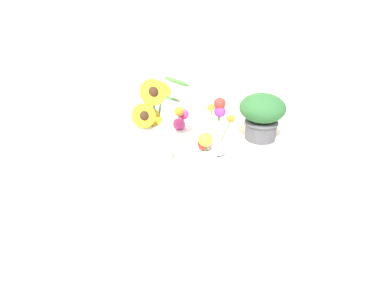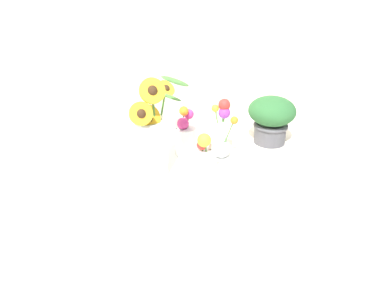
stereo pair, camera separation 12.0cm
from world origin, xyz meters
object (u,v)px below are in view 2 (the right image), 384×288
serving_tray (192,174)px  mason_jar_sunflowers (152,139)px  vase_small_center (206,158)px  vase_bulb_right (222,134)px  potted_plant (272,117)px  vase_small_back (185,135)px

serving_tray → mason_jar_sunflowers: mason_jar_sunflowers is taller
vase_small_center → vase_bulb_right: (0.12, 0.10, 0.02)m
vase_bulb_right → potted_plant: vase_bulb_right is taller
mason_jar_sunflowers → vase_small_center: size_ratio=2.36×
mason_jar_sunflowers → vase_bulb_right: size_ratio=1.74×
mason_jar_sunflowers → vase_small_back: bearing=29.6°
serving_tray → vase_bulb_right: vase_bulb_right is taller
vase_small_back → potted_plant: size_ratio=0.95×
mason_jar_sunflowers → potted_plant: size_ratio=1.95×
mason_jar_sunflowers → serving_tray: bearing=-16.9°
mason_jar_sunflowers → vase_bulb_right: 0.27m
vase_small_center → vase_small_back: bearing=87.3°
vase_small_center → potted_plant: potted_plant is taller
mason_jar_sunflowers → vase_small_back: 0.19m
serving_tray → potted_plant: size_ratio=2.69×
mason_jar_sunflowers → vase_small_center: mason_jar_sunflowers is taller
vase_bulb_right → serving_tray: bearing=-160.1°
serving_tray → mason_jar_sunflowers: (-0.12, 0.04, 0.14)m
mason_jar_sunflowers → vase_bulb_right: mason_jar_sunflowers is taller
vase_small_back → potted_plant: (0.35, -0.03, 0.02)m
potted_plant → vase_small_center: bearing=-158.8°
vase_small_center → vase_small_back: 0.17m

